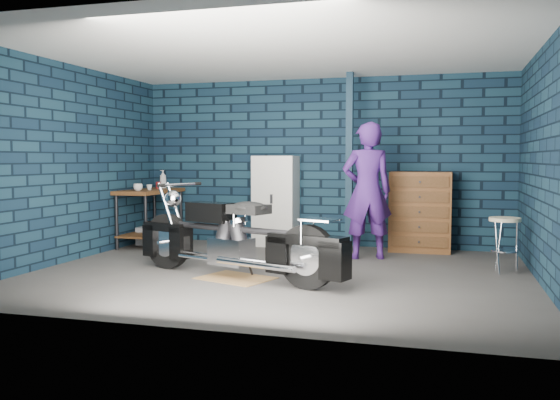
# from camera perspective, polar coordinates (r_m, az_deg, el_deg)

# --- Properties ---
(ground) EXTENTS (6.00, 6.00, 0.00)m
(ground) POSITION_cam_1_polar(r_m,az_deg,el_deg) (7.35, -0.11, -7.06)
(ground) COLOR #464442
(ground) RESTS_ON ground
(room_walls) EXTENTS (6.02, 5.01, 2.71)m
(room_walls) POSITION_cam_1_polar(r_m,az_deg,el_deg) (7.76, 1.01, 7.64)
(room_walls) COLOR #0E1F30
(room_walls) RESTS_ON ground
(support_post) EXTENTS (0.10, 0.10, 2.70)m
(support_post) POSITION_cam_1_polar(r_m,az_deg,el_deg) (9.00, 6.68, 3.59)
(support_post) COLOR #112535
(support_post) RESTS_ON ground
(workbench) EXTENTS (0.60, 1.40, 0.91)m
(workbench) POSITION_cam_1_polar(r_m,az_deg,el_deg) (9.90, -12.36, -1.63)
(workbench) COLOR brown
(workbench) RESTS_ON ground
(drip_mat) EXTENTS (0.98, 0.86, 0.01)m
(drip_mat) POSITION_cam_1_polar(r_m,az_deg,el_deg) (7.05, -4.28, -7.51)
(drip_mat) COLOR #936640
(drip_mat) RESTS_ON ground
(motorcycle) EXTENTS (2.60, 1.48, 1.11)m
(motorcycle) POSITION_cam_1_polar(r_m,az_deg,el_deg) (6.96, -4.31, -3.07)
(motorcycle) COLOR black
(motorcycle) RESTS_ON ground
(person) EXTENTS (0.81, 0.65, 1.92)m
(person) POSITION_cam_1_polar(r_m,az_deg,el_deg) (8.40, 8.38, 0.88)
(person) COLOR #461F74
(person) RESTS_ON ground
(storage_bin) EXTENTS (0.46, 0.33, 0.29)m
(storage_bin) POSITION_cam_1_polar(r_m,az_deg,el_deg) (9.96, -12.12, -3.39)
(storage_bin) COLOR #989AA0
(storage_bin) RESTS_ON ground
(locker) EXTENTS (0.68, 0.48, 1.45)m
(locker) POSITION_cam_1_polar(r_m,az_deg,el_deg) (9.57, -0.43, -0.09)
(locker) COLOR silver
(locker) RESTS_ON ground
(tool_chest) EXTENTS (0.91, 0.50, 1.21)m
(tool_chest) POSITION_cam_1_polar(r_m,az_deg,el_deg) (9.21, 13.34, -1.12)
(tool_chest) COLOR brown
(tool_chest) RESTS_ON ground
(shop_stool) EXTENTS (0.44, 0.44, 0.69)m
(shop_stool) POSITION_cam_1_polar(r_m,az_deg,el_deg) (7.82, 20.78, -4.10)
(shop_stool) COLOR beige
(shop_stool) RESTS_ON ground
(cup_a) EXTENTS (0.17, 0.17, 0.11)m
(cup_a) POSITION_cam_1_polar(r_m,az_deg,el_deg) (9.49, -13.51, 1.21)
(cup_a) COLOR beige
(cup_a) RESTS_ON workbench
(cup_b) EXTENTS (0.10, 0.10, 0.09)m
(cup_b) POSITION_cam_1_polar(r_m,az_deg,el_deg) (9.70, -12.46, 1.20)
(cup_b) COLOR beige
(cup_b) RESTS_ON workbench
(mug_red) EXTENTS (0.09, 0.09, 0.11)m
(mug_red) POSITION_cam_1_polar(r_m,az_deg,el_deg) (10.15, -11.64, 1.41)
(mug_red) COLOR #A41519
(mug_red) RESTS_ON workbench
(bottle) EXTENTS (0.15, 0.15, 0.31)m
(bottle) POSITION_cam_1_polar(r_m,az_deg,el_deg) (10.31, -11.19, 2.00)
(bottle) COLOR #989AA0
(bottle) RESTS_ON workbench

